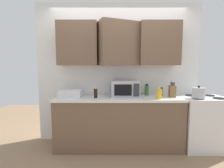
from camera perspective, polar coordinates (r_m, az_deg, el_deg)
name	(u,v)px	position (r m, az deg, el deg)	size (l,w,h in m)	color
wall_back_with_cabinets	(118,59)	(3.10, 2.01, 8.67)	(3.06, 0.56, 2.60)	white
counter_run	(118,122)	(3.03, 2.10, -12.78)	(2.19, 0.63, 0.90)	brown
stove_range	(202,122)	(3.41, 28.36, -11.37)	(0.76, 0.64, 0.91)	silver
kettle	(198,93)	(3.09, 27.31, -2.67)	(0.20, 0.20, 0.20)	#B2B2B7
microwave	(125,89)	(2.94, 4.32, -1.58)	(0.48, 0.37, 0.28)	#B7B7BC
dish_rack	(70,93)	(2.99, -14.13, -3.15)	(0.38, 0.30, 0.12)	silver
knife_block	(172,91)	(3.07, 19.71, -2.30)	(0.10, 0.12, 0.26)	brown
bottle_yellow_mustard	(159,94)	(2.82, 15.66, -3.24)	(0.08, 0.08, 0.18)	gold
bottle_spice_jar	(161,92)	(3.09, 16.36, -2.68)	(0.05, 0.05, 0.16)	#BC6638
bottle_soy_dark	(95,93)	(2.82, -5.80, -3.06)	(0.06, 0.06, 0.18)	black
bottle_green_oil	(146,90)	(3.14, 11.60, -1.99)	(0.07, 0.07, 0.21)	#386B2D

